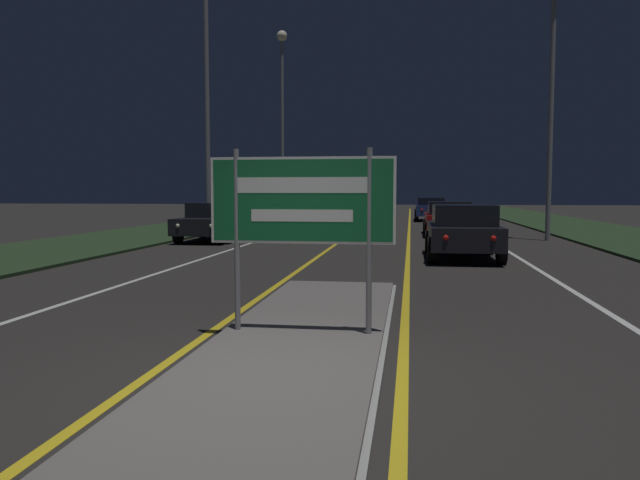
{
  "coord_description": "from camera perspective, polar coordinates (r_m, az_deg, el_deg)",
  "views": [
    {
      "loc": [
        1.29,
        -5.46,
        1.8
      ],
      "look_at": [
        0.0,
        3.38,
        1.1
      ],
      "focal_mm": 35.0,
      "sensor_mm": 36.0,
      "label": 1
    }
  ],
  "objects": [
    {
      "name": "lane_line_white_right",
      "position": [
        30.65,
        13.73,
        0.98
      ],
      "size": [
        0.12,
        70.0,
        0.01
      ],
      "color": "silver",
      "rests_on": "ground_plane"
    },
    {
      "name": "streetlight_right_near",
      "position": [
        24.64,
        20.48,
        14.86
      ],
      "size": [
        0.6,
        0.6,
        9.24
      ],
      "color": "gray",
      "rests_on": "ground_plane"
    },
    {
      "name": "car_receding_0",
      "position": [
        17.03,
        12.93,
        0.86
      ],
      "size": [
        1.91,
        4.08,
        1.45
      ],
      "color": "black",
      "rests_on": "ground_plane"
    },
    {
      "name": "centre_line_yellow_right",
      "position": [
        30.51,
        8.16,
        1.05
      ],
      "size": [
        0.12,
        70.0,
        0.01
      ],
      "color": "gold",
      "rests_on": "ground_plane"
    },
    {
      "name": "lane_line_white_left",
      "position": [
        31.0,
        -1.93,
        1.15
      ],
      "size": [
        0.12,
        70.0,
        0.01
      ],
      "color": "silver",
      "rests_on": "ground_plane"
    },
    {
      "name": "streetlight_left_near",
      "position": [
        24.91,
        -10.36,
        17.59
      ],
      "size": [
        0.62,
        0.62,
        10.96
      ],
      "color": "gray",
      "rests_on": "ground_plane"
    },
    {
      "name": "edge_line_white_right",
      "position": [
        31.08,
        19.24,
        0.91
      ],
      "size": [
        0.1,
        70.0,
        0.01
      ],
      "color": "silver",
      "rests_on": "ground_plane"
    },
    {
      "name": "median_island",
      "position": [
        7.66,
        -1.64,
        -8.79
      ],
      "size": [
        2.07,
        8.58,
        0.1
      ],
      "color": "#999993",
      "rests_on": "ground_plane"
    },
    {
      "name": "car_receding_2",
      "position": [
        38.91,
        10.06,
        2.87
      ],
      "size": [
        1.9,
        4.68,
        1.42
      ],
      "color": "navy",
      "rests_on": "ground_plane"
    },
    {
      "name": "highway_sign",
      "position": [
        7.45,
        -1.67,
        3.09
      ],
      "size": [
        2.24,
        0.07,
        2.21
      ],
      "color": "gray",
      "rests_on": "median_island"
    },
    {
      "name": "edge_line_white_left",
      "position": [
        31.67,
        -7.28,
        1.18
      ],
      "size": [
        0.1,
        70.0,
        0.01
      ],
      "color": "silver",
      "rests_on": "ground_plane"
    },
    {
      "name": "streetlight_left_far",
      "position": [
        38.59,
        -3.48,
        13.38
      ],
      "size": [
        0.63,
        0.63,
        11.39
      ],
      "color": "gray",
      "rests_on": "ground_plane"
    },
    {
      "name": "ground_plane",
      "position": [
        5.89,
        -4.88,
        -13.32
      ],
      "size": [
        160.0,
        160.0,
        0.0
      ],
      "primitive_type": "plane",
      "color": "#282623"
    },
    {
      "name": "centre_line_yellow_left",
      "position": [
        30.61,
        3.56,
        1.1
      ],
      "size": [
        0.12,
        70.0,
        0.01
      ],
      "color": "gold",
      "rests_on": "ground_plane"
    },
    {
      "name": "verge_left",
      "position": [
        27.7,
        -14.65,
        0.68
      ],
      "size": [
        5.0,
        100.0,
        0.08
      ],
      "color": "#23381E",
      "rests_on": "ground_plane"
    },
    {
      "name": "verge_right",
      "position": [
        26.81,
        26.1,
        0.25
      ],
      "size": [
        5.0,
        100.0,
        0.08
      ],
      "color": "#23381E",
      "rests_on": "ground_plane"
    },
    {
      "name": "car_receding_1",
      "position": [
        25.99,
        11.64,
        2.01
      ],
      "size": [
        1.97,
        4.32,
        1.39
      ],
      "color": "maroon",
      "rests_on": "ground_plane"
    },
    {
      "name": "car_approaching_0",
      "position": [
        23.17,
        -9.54,
        1.75
      ],
      "size": [
        2.0,
        4.41,
        1.38
      ],
      "color": "black",
      "rests_on": "ground_plane"
    }
  ]
}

